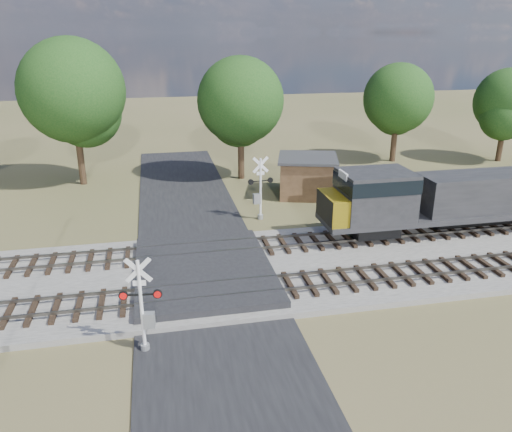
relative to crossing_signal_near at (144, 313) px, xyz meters
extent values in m
plane|color=#4D502A|center=(2.95, 5.55, -1.73)|extent=(160.00, 160.00, 0.00)
cube|color=gray|center=(12.95, 6.05, -1.58)|extent=(140.00, 10.00, 0.30)
cube|color=black|center=(2.95, 5.55, -1.69)|extent=(7.00, 60.00, 0.08)
cube|color=#262628|center=(2.95, 6.05, -1.41)|extent=(7.00, 9.00, 0.62)
cube|color=black|center=(4.95, 3.55, -1.34)|extent=(44.00, 2.60, 0.18)
cube|color=#56524A|center=(12.95, 2.83, -1.17)|extent=(140.00, 0.08, 0.15)
cube|color=#56524A|center=(12.95, 4.26, -1.17)|extent=(140.00, 0.08, 0.15)
cube|color=black|center=(4.95, 8.55, -1.34)|extent=(44.00, 2.60, 0.18)
cube|color=#56524A|center=(12.95, 7.83, -1.17)|extent=(140.00, 0.08, 0.15)
cube|color=#56524A|center=(12.95, 9.26, -1.17)|extent=(140.00, 0.08, 0.15)
cylinder|color=silver|center=(-0.08, 0.01, 0.29)|extent=(0.14, 0.14, 4.03)
cylinder|color=gray|center=(-0.08, 0.01, -1.58)|extent=(0.36, 0.36, 0.30)
cube|color=silver|center=(-0.08, 0.01, 1.90)|extent=(1.05, 0.16, 1.06)
cube|color=silver|center=(-0.08, 0.01, 1.90)|extent=(1.05, 0.16, 1.06)
cube|color=silver|center=(-0.08, 0.01, 1.35)|extent=(0.50, 0.09, 0.22)
cube|color=black|center=(-0.08, 0.01, 0.84)|extent=(1.61, 0.24, 0.06)
cylinder|color=red|center=(-0.74, 0.08, 0.84)|extent=(0.37, 0.14, 0.36)
cylinder|color=red|center=(0.57, -0.06, 0.84)|extent=(0.37, 0.14, 0.36)
cube|color=gray|center=(0.17, -0.02, -0.32)|extent=(0.48, 0.35, 0.66)
cylinder|color=silver|center=(7.71, 13.96, 0.41)|extent=(0.15, 0.15, 4.28)
cylinder|color=gray|center=(7.71, 13.96, -1.57)|extent=(0.39, 0.39, 0.32)
cube|color=silver|center=(7.71, 13.96, 2.13)|extent=(1.12, 0.16, 1.12)
cube|color=silver|center=(7.71, 13.96, 2.13)|extent=(1.12, 0.16, 1.12)
cube|color=silver|center=(7.71, 13.96, 1.54)|extent=(0.54, 0.09, 0.24)
cube|color=black|center=(7.71, 13.96, 1.00)|extent=(1.71, 0.24, 0.06)
cylinder|color=red|center=(8.40, 14.03, 1.00)|extent=(0.39, 0.15, 0.39)
cylinder|color=red|center=(7.02, 13.88, 1.00)|extent=(0.39, 0.15, 0.39)
cube|color=gray|center=(7.44, 13.93, -0.23)|extent=(0.51, 0.37, 0.70)
cube|color=#3F2C1B|center=(12.47, 18.59, -0.29)|extent=(5.11, 5.11, 2.88)
cube|color=#2E2E31|center=(12.47, 18.59, 1.25)|extent=(5.62, 5.62, 0.21)
cylinder|color=black|center=(-5.26, 25.33, 1.26)|extent=(0.56, 0.56, 5.98)
sphere|color=#143912|center=(-5.26, 25.33, 6.04)|extent=(8.37, 8.37, 8.37)
cylinder|color=black|center=(8.22, 24.37, 0.88)|extent=(0.56, 0.56, 5.21)
sphere|color=#143912|center=(8.22, 24.37, 5.05)|extent=(7.30, 7.30, 7.30)
cylinder|color=black|center=(24.17, 27.46, 0.65)|extent=(0.56, 0.56, 4.76)
sphere|color=#143912|center=(24.17, 27.46, 4.46)|extent=(6.67, 6.67, 6.67)
cylinder|color=black|center=(34.61, 25.36, 0.53)|extent=(0.56, 0.56, 4.53)
sphere|color=#143912|center=(34.61, 25.36, 4.16)|extent=(6.34, 6.34, 6.34)
camera|label=1|loc=(0.84, -17.64, 10.40)|focal=35.00mm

